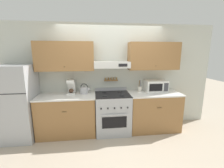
{
  "coord_description": "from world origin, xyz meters",
  "views": [
    {
      "loc": [
        -0.4,
        -2.99,
        1.86
      ],
      "look_at": [
        -0.02,
        0.28,
        1.18
      ],
      "focal_mm": 24.0,
      "sensor_mm": 36.0,
      "label": 1
    }
  ],
  "objects_px": {
    "microwave": "(155,86)",
    "coffee_maker": "(71,86)",
    "stove_range": "(113,113)",
    "tea_kettle": "(84,90)",
    "refrigerator": "(17,103)",
    "utensil_crock": "(140,89)"
  },
  "relations": [
    {
      "from": "refrigerator",
      "to": "tea_kettle",
      "type": "bearing_deg",
      "value": 7.12
    },
    {
      "from": "coffee_maker",
      "to": "microwave",
      "type": "relative_size",
      "value": 0.63
    },
    {
      "from": "stove_range",
      "to": "utensil_crock",
      "type": "bearing_deg",
      "value": 12.28
    },
    {
      "from": "stove_range",
      "to": "refrigerator",
      "type": "distance_m",
      "value": 2.1
    },
    {
      "from": "refrigerator",
      "to": "utensil_crock",
      "type": "bearing_deg",
      "value": 3.69
    },
    {
      "from": "refrigerator",
      "to": "stove_range",
      "type": "bearing_deg",
      "value": 0.77
    },
    {
      "from": "stove_range",
      "to": "utensil_crock",
      "type": "distance_m",
      "value": 0.88
    },
    {
      "from": "stove_range",
      "to": "tea_kettle",
      "type": "distance_m",
      "value": 0.86
    },
    {
      "from": "refrigerator",
      "to": "utensil_crock",
      "type": "height_order",
      "value": "refrigerator"
    },
    {
      "from": "refrigerator",
      "to": "tea_kettle",
      "type": "xyz_separation_m",
      "value": [
        1.42,
        0.18,
        0.2
      ]
    },
    {
      "from": "tea_kettle",
      "to": "microwave",
      "type": "bearing_deg",
      "value": 0.59
    },
    {
      "from": "microwave",
      "to": "tea_kettle",
      "type": "bearing_deg",
      "value": -179.41
    },
    {
      "from": "stove_range",
      "to": "coffee_maker",
      "type": "xyz_separation_m",
      "value": [
        -0.95,
        0.18,
        0.63
      ]
    },
    {
      "from": "coffee_maker",
      "to": "utensil_crock",
      "type": "distance_m",
      "value": 1.64
    },
    {
      "from": "microwave",
      "to": "utensil_crock",
      "type": "relative_size",
      "value": 1.85
    },
    {
      "from": "refrigerator",
      "to": "coffee_maker",
      "type": "relative_size",
      "value": 4.87
    },
    {
      "from": "refrigerator",
      "to": "utensil_crock",
      "type": "xyz_separation_m",
      "value": [
        2.76,
        0.18,
        0.19
      ]
    },
    {
      "from": "stove_range",
      "to": "tea_kettle",
      "type": "height_order",
      "value": "tea_kettle"
    },
    {
      "from": "stove_range",
      "to": "coffee_maker",
      "type": "height_order",
      "value": "coffee_maker"
    },
    {
      "from": "stove_range",
      "to": "refrigerator",
      "type": "xyz_separation_m",
      "value": [
        -2.07,
        -0.03,
        0.34
      ]
    },
    {
      "from": "stove_range",
      "to": "coffee_maker",
      "type": "bearing_deg",
      "value": 169.27
    },
    {
      "from": "microwave",
      "to": "coffee_maker",
      "type": "bearing_deg",
      "value": 179.67
    }
  ]
}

